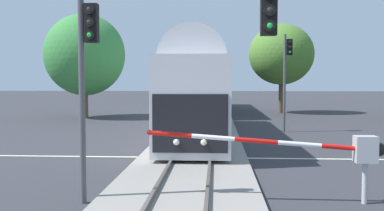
% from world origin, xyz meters
% --- Properties ---
extents(ground_plane, '(220.00, 220.00, 0.00)m').
position_xyz_m(ground_plane, '(0.00, 0.00, 0.00)').
color(ground_plane, '#333338').
extents(road_centre_stripe, '(44.00, 0.20, 0.01)m').
position_xyz_m(road_centre_stripe, '(0.00, 0.00, 0.00)').
color(road_centre_stripe, beige).
rests_on(road_centre_stripe, ground).
extents(railway_track, '(4.40, 80.00, 0.32)m').
position_xyz_m(railway_track, '(0.00, 0.00, 0.10)').
color(railway_track, gray).
rests_on(railway_track, ground).
extents(commuter_train, '(3.04, 41.75, 5.16)m').
position_xyz_m(commuter_train, '(0.00, 16.91, 2.79)').
color(commuter_train, silver).
rests_on(commuter_train, railway_track).
extents(crossing_gate_near, '(6.31, 0.40, 1.92)m').
position_xyz_m(crossing_gate_near, '(4.11, -6.52, 1.44)').
color(crossing_gate_near, '#B7B7BC').
rests_on(crossing_gate_near, ground).
extents(traffic_signal_median, '(0.53, 0.38, 5.53)m').
position_xyz_m(traffic_signal_median, '(-2.43, -6.92, 3.71)').
color(traffic_signal_median, '#4C4C51').
rests_on(traffic_signal_median, ground).
extents(traffic_signal_far_side, '(0.53, 0.38, 6.10)m').
position_xyz_m(traffic_signal_far_side, '(5.32, 9.22, 4.07)').
color(traffic_signal_far_side, '#4C4C51').
rests_on(traffic_signal_far_side, ground).
extents(elm_centre_background, '(6.32, 6.32, 8.76)m').
position_xyz_m(elm_centre_background, '(7.28, 24.94, 5.78)').
color(elm_centre_background, brown).
rests_on(elm_centre_background, ground).
extents(oak_behind_train, '(6.87, 6.87, 8.92)m').
position_xyz_m(oak_behind_train, '(-10.35, 18.69, 5.42)').
color(oak_behind_train, brown).
rests_on(oak_behind_train, ground).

